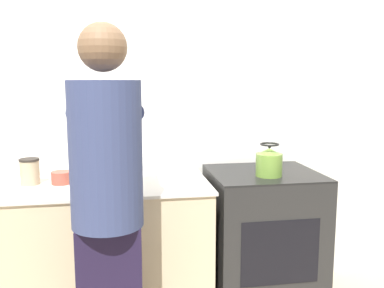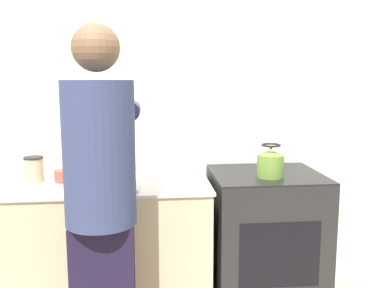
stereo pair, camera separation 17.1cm
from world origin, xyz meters
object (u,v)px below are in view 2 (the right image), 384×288
object	(u,v)px
oven	(265,241)
kettle	(271,163)
cutting_board	(107,187)
bowl_prep	(64,176)
knife	(110,184)
canister_jar	(34,169)
person	(101,195)

from	to	relation	value
oven	kettle	bearing A→B (deg)	-95.11
cutting_board	bowl_prep	distance (m)	0.35
knife	canister_jar	world-z (taller)	canister_jar
kettle	bowl_prep	size ratio (longest dim) A/B	1.73
cutting_board	canister_jar	distance (m)	0.52
knife	kettle	bearing A→B (deg)	-7.82
knife	kettle	size ratio (longest dim) A/B	1.20
person	knife	bearing A→B (deg)	89.67
bowl_prep	cutting_board	bearing A→B (deg)	-35.30
kettle	bowl_prep	xyz separation A→B (m)	(-1.28, 0.16, -0.08)
person	cutting_board	xyz separation A→B (m)	(-0.01, 0.43, -0.07)
canister_jar	kettle	bearing A→B (deg)	-6.70
canister_jar	person	bearing A→B (deg)	-53.43
kettle	oven	bearing A→B (deg)	84.89
oven	canister_jar	distance (m)	1.57
knife	kettle	distance (m)	0.99
cutting_board	canister_jar	xyz separation A→B (m)	(-0.47, 0.22, 0.07)
kettle	canister_jar	size ratio (longest dim) A/B	1.30
person	canister_jar	world-z (taller)	person
cutting_board	bowl_prep	xyz separation A→B (m)	(-0.28, 0.20, 0.03)
oven	knife	world-z (taller)	oven
oven	cutting_board	world-z (taller)	oven
knife	kettle	world-z (taller)	kettle
kettle	canister_jar	bearing A→B (deg)	173.30
bowl_prep	kettle	bearing A→B (deg)	-6.95
canister_jar	bowl_prep	bearing A→B (deg)	-4.97
bowl_prep	knife	bearing A→B (deg)	-29.99
person	kettle	xyz separation A→B (m)	(0.99, 0.47, 0.04)
person	bowl_prep	bearing A→B (deg)	114.95
bowl_prep	canister_jar	bearing A→B (deg)	175.03
oven	person	distance (m)	1.27
kettle	canister_jar	xyz separation A→B (m)	(-1.47, 0.17, -0.04)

